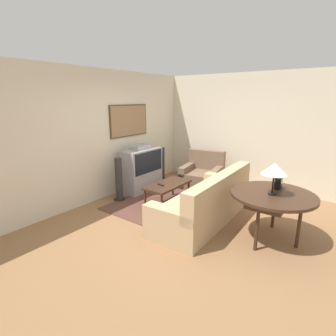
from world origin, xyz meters
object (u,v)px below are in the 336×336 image
(tv, at_px, (142,169))
(table_lamp, at_px, (275,169))
(console_table, at_px, (273,197))
(speaker_tower_left, at_px, (119,181))
(armchair, at_px, (202,175))
(couch, at_px, (206,204))
(mantel_clock, at_px, (278,183))
(speaker_tower_right, at_px, (162,166))
(coffee_table, at_px, (168,186))

(tv, bearing_deg, table_lamp, -100.22)
(console_table, height_order, speaker_tower_left, speaker_tower_left)
(armchair, bearing_deg, couch, -68.95)
(couch, xyz_separation_m, mantel_clock, (0.26, -1.11, 0.54))
(speaker_tower_left, xyz_separation_m, speaker_tower_right, (1.47, 0.00, 0.00))
(tv, distance_m, armchair, 1.51)
(armchair, distance_m, speaker_tower_right, 1.06)
(couch, distance_m, console_table, 1.17)
(tv, distance_m, table_lamp, 3.18)
(tv, relative_size, couch, 0.47)
(table_lamp, xyz_separation_m, speaker_tower_left, (-0.18, 3.05, -0.70))
(couch, height_order, mantel_clock, mantel_clock)
(mantel_clock, bearing_deg, speaker_tower_right, 72.46)
(couch, bearing_deg, tv, -105.84)
(tv, xyz_separation_m, console_table, (-0.49, -3.08, 0.18))
(coffee_table, xyz_separation_m, speaker_tower_right, (1.05, 0.97, 0.04))
(couch, relative_size, coffee_table, 2.23)
(couch, distance_m, speaker_tower_left, 1.96)
(coffee_table, bearing_deg, armchair, -0.35)
(table_lamp, bearing_deg, speaker_tower_left, 93.44)
(couch, relative_size, console_table, 1.87)
(table_lamp, bearing_deg, armchair, 51.18)
(couch, bearing_deg, speaker_tower_left, -84.61)
(armchair, bearing_deg, mantel_clock, -42.95)
(couch, xyz_separation_m, speaker_tower_left, (-0.25, 1.94, 0.13))
(tv, bearing_deg, coffee_table, -107.33)
(table_lamp, height_order, speaker_tower_left, table_lamp)
(table_lamp, bearing_deg, couch, 86.69)
(tv, bearing_deg, speaker_tower_left, -178.31)
(couch, xyz_separation_m, coffee_table, (0.18, 0.98, 0.09))
(coffee_table, distance_m, speaker_tower_left, 1.06)
(table_lamp, distance_m, speaker_tower_left, 3.13)
(armchair, bearing_deg, coffee_table, -100.41)
(couch, distance_m, armchair, 1.87)
(armchair, height_order, table_lamp, table_lamp)
(coffee_table, distance_m, table_lamp, 2.22)
(speaker_tower_right, bearing_deg, couch, -122.24)
(mantel_clock, height_order, speaker_tower_left, mantel_clock)
(couch, distance_m, speaker_tower_right, 2.30)
(speaker_tower_right, bearing_deg, coffee_table, -137.19)
(couch, bearing_deg, table_lamp, 84.84)
(console_table, distance_m, table_lamp, 0.45)
(coffee_table, xyz_separation_m, console_table, (-0.18, -2.09, 0.29))
(armchair, distance_m, speaker_tower_left, 2.10)
(mantel_clock, bearing_deg, tv, 85.77)
(couch, relative_size, speaker_tower_left, 2.50)
(tv, distance_m, couch, 2.04)
(couch, bearing_deg, mantel_clock, 101.50)
(tv, bearing_deg, speaker_tower_right, -1.69)
(console_table, relative_size, mantel_clock, 6.67)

